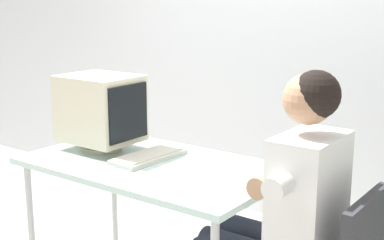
{
  "coord_description": "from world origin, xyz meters",
  "views": [
    {
      "loc": [
        1.69,
        -1.97,
        1.55
      ],
      "look_at": [
        0.25,
        0.0,
        1.0
      ],
      "focal_mm": 50.54,
      "sensor_mm": 36.0,
      "label": 1
    }
  ],
  "objects_px": {
    "desk": "(153,173)",
    "person_seated": "(282,207)",
    "crt_monitor": "(101,109)",
    "keyboard": "(149,156)"
  },
  "relations": [
    {
      "from": "desk",
      "to": "crt_monitor",
      "type": "height_order",
      "value": "crt_monitor"
    },
    {
      "from": "person_seated",
      "to": "keyboard",
      "type": "bearing_deg",
      "value": 175.14
    },
    {
      "from": "desk",
      "to": "crt_monitor",
      "type": "bearing_deg",
      "value": 176.38
    },
    {
      "from": "crt_monitor",
      "to": "keyboard",
      "type": "xyz_separation_m",
      "value": [
        0.33,
        0.01,
        -0.21
      ]
    },
    {
      "from": "desk",
      "to": "person_seated",
      "type": "height_order",
      "value": "person_seated"
    },
    {
      "from": "keyboard",
      "to": "person_seated",
      "type": "bearing_deg",
      "value": -4.86
    },
    {
      "from": "desk",
      "to": "person_seated",
      "type": "xyz_separation_m",
      "value": [
        0.74,
        -0.03,
        0.01
      ]
    },
    {
      "from": "crt_monitor",
      "to": "keyboard",
      "type": "relative_size",
      "value": 0.97
    },
    {
      "from": "desk",
      "to": "person_seated",
      "type": "bearing_deg",
      "value": -2.69
    },
    {
      "from": "crt_monitor",
      "to": "person_seated",
      "type": "xyz_separation_m",
      "value": [
        1.12,
        -0.06,
        -0.27
      ]
    }
  ]
}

